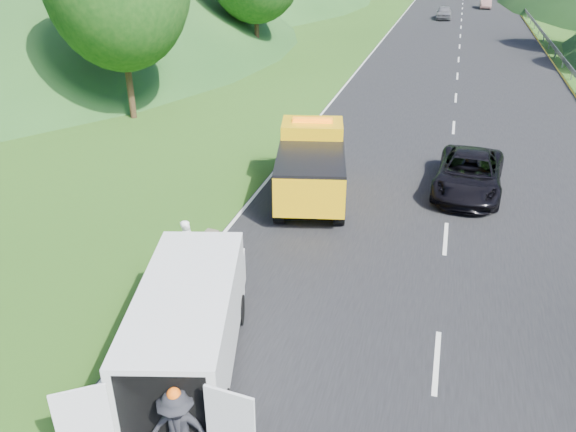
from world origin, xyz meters
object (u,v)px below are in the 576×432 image
(white_van, at_px, (189,320))
(woman, at_px, (191,270))
(passing_suv, at_px, (466,192))
(tow_truck, at_px, (311,164))
(child, at_px, (234,315))
(suitcase, at_px, (212,240))

(white_van, relative_size, woman, 4.16)
(woman, bearing_deg, passing_suv, -43.97)
(tow_truck, relative_size, passing_suv, 1.27)
(child, distance_m, passing_suv, 11.15)
(child, height_order, suitcase, suitcase)
(white_van, relative_size, passing_suv, 1.27)
(white_van, height_order, passing_suv, white_van)
(woman, xyz_separation_m, child, (1.97, -1.67, 0.00))
(child, distance_m, suitcase, 3.50)
(white_van, bearing_deg, passing_suv, 48.25)
(tow_truck, height_order, passing_suv, tow_truck)
(tow_truck, distance_m, suitcase, 5.09)
(white_van, xyz_separation_m, child, (0.21, 1.97, -1.21))
(white_van, distance_m, woman, 4.23)
(passing_suv, bearing_deg, tow_truck, -155.81)
(passing_suv, bearing_deg, child, -116.46)
(passing_suv, bearing_deg, suitcase, -134.42)
(woman, relative_size, suitcase, 2.49)
(suitcase, relative_size, passing_suv, 0.12)
(white_van, xyz_separation_m, passing_suv, (5.87, 11.58, -1.21))
(tow_truck, distance_m, passing_suv, 6.04)
(woman, distance_m, suitcase, 1.35)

